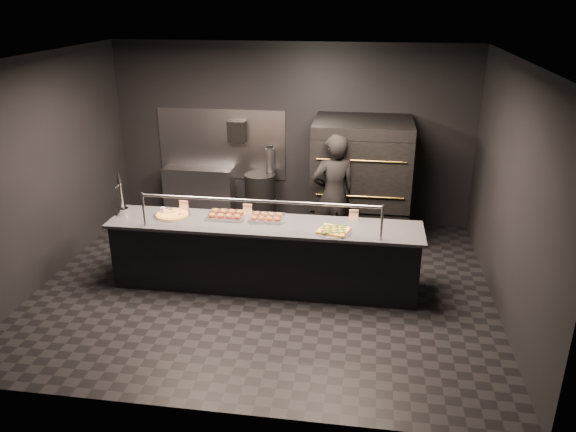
# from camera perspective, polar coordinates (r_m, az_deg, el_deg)

# --- Properties ---
(room) EXTENTS (6.04, 6.00, 3.00)m
(room) POSITION_cam_1_polar(r_m,az_deg,el_deg) (7.15, -2.64, 3.68)
(room) COLOR black
(room) RESTS_ON ground
(service_counter) EXTENTS (4.10, 0.78, 1.37)m
(service_counter) POSITION_cam_1_polar(r_m,az_deg,el_deg) (7.49, -2.40, -3.98)
(service_counter) COLOR black
(service_counter) RESTS_ON ground
(pizza_oven) EXTENTS (1.50, 1.23, 1.91)m
(pizza_oven) POSITION_cam_1_polar(r_m,az_deg,el_deg) (8.95, 7.42, 3.71)
(pizza_oven) COLOR black
(pizza_oven) RESTS_ON ground
(prep_shelf) EXTENTS (1.20, 0.35, 0.90)m
(prep_shelf) POSITION_cam_1_polar(r_m,az_deg,el_deg) (9.95, -9.00, 2.35)
(prep_shelf) COLOR #99999E
(prep_shelf) RESTS_ON ground
(towel_dispenser) EXTENTS (0.30, 0.20, 0.35)m
(towel_dispenser) POSITION_cam_1_polar(r_m,az_deg,el_deg) (9.52, -5.19, 8.55)
(towel_dispenser) COLOR black
(towel_dispenser) RESTS_ON room
(fire_extinguisher) EXTENTS (0.14, 0.14, 0.51)m
(fire_extinguisher) POSITION_cam_1_polar(r_m,az_deg,el_deg) (9.54, -1.85, 5.62)
(fire_extinguisher) COLOR #B2B2B7
(fire_extinguisher) RESTS_ON room
(beer_tap) EXTENTS (0.16, 0.22, 0.60)m
(beer_tap) POSITION_cam_1_polar(r_m,az_deg,el_deg) (7.85, -16.55, 1.33)
(beer_tap) COLOR silver
(beer_tap) RESTS_ON service_counter
(round_pizza) EXTENTS (0.50, 0.50, 0.03)m
(round_pizza) POSITION_cam_1_polar(r_m,az_deg,el_deg) (7.69, -11.69, 0.13)
(round_pizza) COLOR silver
(round_pizza) RESTS_ON service_counter
(slider_tray_a) EXTENTS (0.54, 0.42, 0.08)m
(slider_tray_a) POSITION_cam_1_polar(r_m,az_deg,el_deg) (7.54, -6.30, 0.14)
(slider_tray_a) COLOR silver
(slider_tray_a) RESTS_ON service_counter
(slider_tray_b) EXTENTS (0.51, 0.43, 0.07)m
(slider_tray_b) POSITION_cam_1_polar(r_m,az_deg,el_deg) (7.42, -2.18, -0.14)
(slider_tray_b) COLOR silver
(slider_tray_b) RESTS_ON service_counter
(square_pizza) EXTENTS (0.45, 0.45, 0.05)m
(square_pizza) POSITION_cam_1_polar(r_m,az_deg,el_deg) (7.05, 4.67, -1.49)
(square_pizza) COLOR silver
(square_pizza) RESTS_ON service_counter
(condiment_jar) EXTENTS (0.16, 0.06, 0.11)m
(condiment_jar) POSITION_cam_1_polar(r_m,az_deg,el_deg) (7.73, -12.33, 0.46)
(condiment_jar) COLOR silver
(condiment_jar) RESTS_ON service_counter
(tent_cards) EXTENTS (2.44, 0.04, 0.15)m
(tent_cards) POSITION_cam_1_polar(r_m,az_deg,el_deg) (7.55, -2.82, 0.63)
(tent_cards) COLOR white
(tent_cards) RESTS_ON service_counter
(trash_bin) EXTENTS (0.52, 0.52, 0.87)m
(trash_bin) POSITION_cam_1_polar(r_m,az_deg,el_deg) (9.59, -2.82, 1.77)
(trash_bin) COLOR black
(trash_bin) RESTS_ON ground
(worker) EXTENTS (0.79, 0.66, 1.85)m
(worker) POSITION_cam_1_polar(r_m,az_deg,el_deg) (8.31, 4.63, 2.09)
(worker) COLOR black
(worker) RESTS_ON ground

